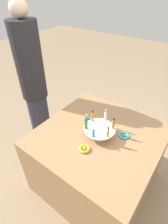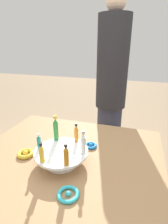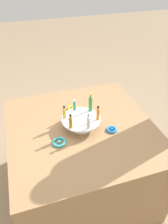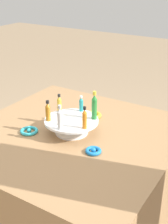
{
  "view_description": "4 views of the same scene",
  "coord_description": "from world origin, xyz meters",
  "px_view_note": "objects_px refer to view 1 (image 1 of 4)",
  "views": [
    {
      "loc": [
        0.56,
        -0.98,
        1.81
      ],
      "look_at": [
        -0.18,
        0.02,
        0.87
      ],
      "focal_mm": 28.0,
      "sensor_mm": 36.0,
      "label": 1
    },
    {
      "loc": [
        0.69,
        0.34,
        1.3
      ],
      "look_at": [
        -0.3,
        0.03,
        0.89
      ],
      "focal_mm": 28.0,
      "sensor_mm": 36.0,
      "label": 2
    },
    {
      "loc": [
        0.35,
        1.15,
        1.74
      ],
      "look_at": [
        -0.02,
        0.0,
        0.84
      ],
      "focal_mm": 35.0,
      "sensor_mm": 36.0,
      "label": 3
    },
    {
      "loc": [
        -0.81,
        1.17,
        1.48
      ],
      "look_at": [
        -0.08,
        0.01,
        0.85
      ],
      "focal_mm": 50.0,
      "sensor_mm": 36.0,
      "label": 4
    }
  ],
  "objects_px": {
    "display_stand": "(99,130)",
    "ribbon_bow_blue": "(88,119)",
    "bottle_green": "(86,122)",
    "person_figure": "(33,85)",
    "bottle_gold": "(108,132)",
    "ribbon_bow_teal": "(124,135)",
    "ribbon_bow_gold": "(85,149)",
    "bottle_orange": "(92,116)",
    "bottle_amber": "(113,124)",
    "bottle_clear": "(105,116)",
    "bottle_teal": "(93,133)"
  },
  "relations": [
    {
      "from": "bottle_amber",
      "to": "ribbon_bow_teal",
      "type": "xyz_separation_m",
      "value": [
        0.1,
        0.04,
        -0.12
      ]
    },
    {
      "from": "bottle_teal",
      "to": "bottle_green",
      "type": "bearing_deg",
      "value": 157.0
    },
    {
      "from": "bottle_green",
      "to": "bottle_amber",
      "type": "bearing_deg",
      "value": 37.0
    },
    {
      "from": "bottle_amber",
      "to": "ribbon_bow_blue",
      "type": "height_order",
      "value": "bottle_amber"
    },
    {
      "from": "bottle_green",
      "to": "bottle_gold",
      "type": "distance_m",
      "value": 0.2
    },
    {
      "from": "bottle_clear",
      "to": "bottle_teal",
      "type": "bearing_deg",
      "value": -83.0
    },
    {
      "from": "display_stand",
      "to": "ribbon_bow_blue",
      "type": "xyz_separation_m",
      "value": [
        -0.19,
        0.11,
        -0.04
      ]
    },
    {
      "from": "bottle_teal",
      "to": "ribbon_bow_teal",
      "type": "bearing_deg",
      "value": 52.74
    },
    {
      "from": "bottle_amber",
      "to": "ribbon_bow_teal",
      "type": "height_order",
      "value": "bottle_amber"
    },
    {
      "from": "display_stand",
      "to": "ribbon_bow_teal",
      "type": "distance_m",
      "value": 0.22
    },
    {
      "from": "display_stand",
      "to": "bottle_clear",
      "type": "height_order",
      "value": "bottle_clear"
    },
    {
      "from": "ribbon_bow_teal",
      "to": "bottle_orange",
      "type": "bearing_deg",
      "value": -166.94
    },
    {
      "from": "display_stand",
      "to": "ribbon_bow_gold",
      "type": "xyz_separation_m",
      "value": [
        0.0,
        -0.22,
        -0.04
      ]
    },
    {
      "from": "bottle_green",
      "to": "bottle_orange",
      "type": "relative_size",
      "value": 1.32
    },
    {
      "from": "bottle_teal",
      "to": "ribbon_bow_teal",
      "type": "relative_size",
      "value": 0.93
    },
    {
      "from": "bottle_amber",
      "to": "bottle_orange",
      "type": "distance_m",
      "value": 0.2
    },
    {
      "from": "display_stand",
      "to": "bottle_orange",
      "type": "xyz_separation_m",
      "value": [
        -0.11,
        0.05,
        0.08
      ]
    },
    {
      "from": "bottle_green",
      "to": "bottle_amber",
      "type": "height_order",
      "value": "bottle_green"
    },
    {
      "from": "bottle_clear",
      "to": "person_figure",
      "type": "bearing_deg",
      "value": -178.9
    },
    {
      "from": "ribbon_bow_blue",
      "to": "ribbon_bow_teal",
      "type": "distance_m",
      "value": 0.38
    },
    {
      "from": "ribbon_bow_teal",
      "to": "display_stand",
      "type": "bearing_deg",
      "value": -148.85
    },
    {
      "from": "ribbon_bow_gold",
      "to": "bottle_gold",
      "type": "bearing_deg",
      "value": 59.62
    },
    {
      "from": "bottle_teal",
      "to": "bottle_clear",
      "type": "bearing_deg",
      "value": 97.0
    },
    {
      "from": "bottle_gold",
      "to": "ribbon_bow_teal",
      "type": "xyz_separation_m",
      "value": [
        0.08,
        0.16,
        -0.11
      ]
    },
    {
      "from": "ribbon_bow_blue",
      "to": "bottle_amber",
      "type": "bearing_deg",
      "value": -7.26
    },
    {
      "from": "ribbon_bow_blue",
      "to": "ribbon_bow_teal",
      "type": "height_order",
      "value": "ribbon_bow_blue"
    },
    {
      "from": "bottle_green",
      "to": "ribbon_bow_blue",
      "type": "height_order",
      "value": "bottle_green"
    },
    {
      "from": "ribbon_bow_gold",
      "to": "ribbon_bow_teal",
      "type": "bearing_deg",
      "value": 61.15
    },
    {
      "from": "display_stand",
      "to": "ribbon_bow_blue",
      "type": "height_order",
      "value": "display_stand"
    },
    {
      "from": "bottle_gold",
      "to": "ribbon_bow_teal",
      "type": "distance_m",
      "value": 0.21
    },
    {
      "from": "bottle_orange",
      "to": "bottle_green",
      "type": "bearing_deg",
      "value": -83.0
    },
    {
      "from": "bottle_green",
      "to": "ribbon_bow_teal",
      "type": "bearing_deg",
      "value": 33.17
    },
    {
      "from": "bottle_orange",
      "to": "ribbon_bow_blue",
      "type": "bearing_deg",
      "value": 144.7
    },
    {
      "from": "bottle_green",
      "to": "person_figure",
      "type": "height_order",
      "value": "person_figure"
    },
    {
      "from": "bottle_clear",
      "to": "ribbon_bow_teal",
      "type": "height_order",
      "value": "bottle_clear"
    },
    {
      "from": "bottle_gold",
      "to": "bottle_teal",
      "type": "bearing_deg",
      "value": -143.0
    },
    {
      "from": "bottle_amber",
      "to": "bottle_orange",
      "type": "bearing_deg",
      "value": -173.0
    },
    {
      "from": "bottle_green",
      "to": "ribbon_bow_gold",
      "type": "distance_m",
      "value": 0.22
    },
    {
      "from": "display_stand",
      "to": "ribbon_bow_teal",
      "type": "xyz_separation_m",
      "value": [
        0.19,
        0.11,
        -0.04
      ]
    },
    {
      "from": "bottle_teal",
      "to": "display_stand",
      "type": "bearing_deg",
      "value": 97.0
    },
    {
      "from": "bottle_green",
      "to": "bottle_orange",
      "type": "distance_m",
      "value": 0.12
    },
    {
      "from": "ribbon_bow_blue",
      "to": "person_figure",
      "type": "xyz_separation_m",
      "value": [
        -0.77,
        -0.01,
        0.14
      ]
    },
    {
      "from": "person_figure",
      "to": "ribbon_bow_teal",
      "type": "bearing_deg",
      "value": 6.61
    },
    {
      "from": "bottle_green",
      "to": "bottle_amber",
      "type": "xyz_separation_m",
      "value": [
        0.19,
        0.14,
        -0.02
      ]
    },
    {
      "from": "display_stand",
      "to": "person_figure",
      "type": "distance_m",
      "value": 0.97
    },
    {
      "from": "bottle_amber",
      "to": "ribbon_bow_teal",
      "type": "relative_size",
      "value": 1.15
    },
    {
      "from": "bottle_gold",
      "to": "ribbon_bow_blue",
      "type": "height_order",
      "value": "bottle_gold"
    },
    {
      "from": "ribbon_bow_teal",
      "to": "ribbon_bow_gold",
      "type": "bearing_deg",
      "value": -118.85
    },
    {
      "from": "bottle_amber",
      "to": "ribbon_bow_teal",
      "type": "distance_m",
      "value": 0.16
    },
    {
      "from": "display_stand",
      "to": "bottle_gold",
      "type": "distance_m",
      "value": 0.14
    }
  ]
}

